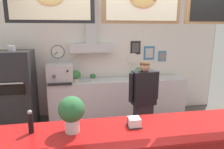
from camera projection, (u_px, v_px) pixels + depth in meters
The scene contains 12 objects.
back_wall_assembly at pixel (108, 54), 4.78m from camera, with size 5.72×2.77×2.84m.
back_prep_counter at pixel (119, 99), 4.83m from camera, with size 3.22×0.52×0.93m.
pizza_oven at pixel (16, 91), 4.15m from camera, with size 0.73×0.72×1.78m.
shop_worker at pixel (143, 102), 3.53m from camera, with size 0.56×0.27×1.56m.
espresso_machine at pixel (60, 73), 4.44m from camera, with size 0.56×0.47×0.42m.
potted_sage at pixel (140, 72), 4.80m from camera, with size 0.24×0.24×0.28m.
potted_basil at pixel (93, 77), 4.59m from camera, with size 0.13×0.13×0.17m.
potted_thyme at pixel (152, 74), 4.82m from camera, with size 0.13×0.13×0.19m.
potted_oregano at pixel (76, 75), 4.51m from camera, with size 0.23×0.23×0.26m.
napkin_holder at pixel (134, 122), 2.25m from camera, with size 0.16×0.15×0.12m.
pepper_grinder at pixel (31, 122), 2.09m from camera, with size 0.05×0.05×0.26m.
basil_vase at pixel (72, 112), 2.09m from camera, with size 0.28×0.28×0.39m.
Camera 1 is at (-0.73, -2.44, 2.08)m, focal length 32.20 mm.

